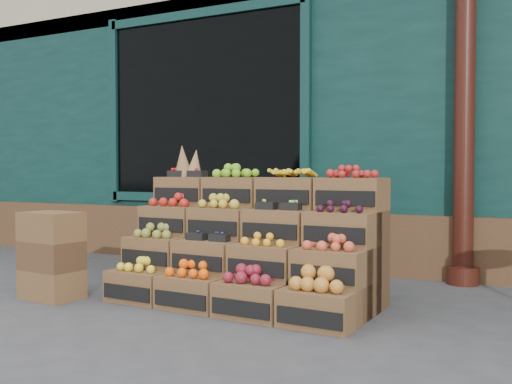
% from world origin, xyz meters
% --- Properties ---
extents(ground, '(60.00, 60.00, 0.00)m').
position_xyz_m(ground, '(0.00, 0.00, 0.00)').
color(ground, '#3F3F41').
rests_on(ground, ground).
extents(shop_facade, '(12.00, 6.24, 4.80)m').
position_xyz_m(shop_facade, '(0.00, 5.11, 2.40)').
color(shop_facade, '#0D2D29').
rests_on(shop_facade, ground).
extents(crate_display, '(2.03, 1.07, 1.24)m').
position_xyz_m(crate_display, '(-0.20, 0.59, 0.38)').
color(crate_display, brown).
rests_on(crate_display, ground).
extents(spare_crates, '(0.49, 0.36, 0.69)m').
position_xyz_m(spare_crates, '(-1.66, -0.02, 0.35)').
color(spare_crates, brown).
rests_on(spare_crates, ground).
extents(shopkeeper, '(0.78, 0.66, 1.82)m').
position_xyz_m(shopkeeper, '(-1.50, 2.60, 0.91)').
color(shopkeeper, '#134425').
rests_on(shopkeeper, ground).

